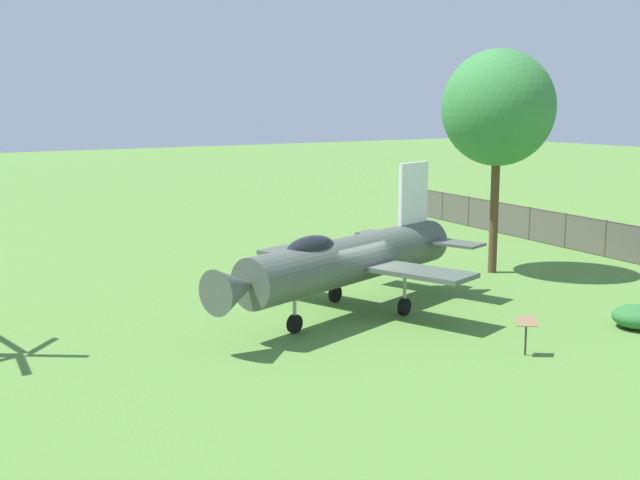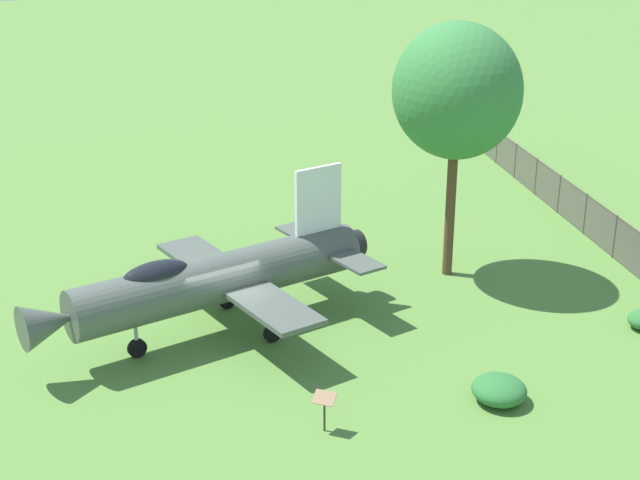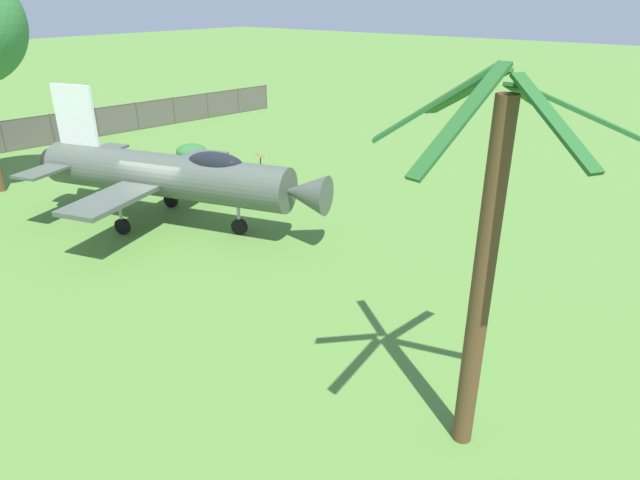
{
  "view_description": "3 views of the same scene",
  "coord_description": "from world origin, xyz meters",
  "px_view_note": "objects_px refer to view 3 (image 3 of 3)",
  "views": [
    {
      "loc": [
        -22.25,
        15.84,
        7.27
      ],
      "look_at": [
        0.99,
        0.66,
        2.52
      ],
      "focal_mm": 45.57,
      "sensor_mm": 36.0,
      "label": 1
    },
    {
      "loc": [
        -26.55,
        4.54,
        13.71
      ],
      "look_at": [
        0.94,
        -3.64,
        2.5
      ],
      "focal_mm": 50.83,
      "sensor_mm": 36.0,
      "label": 2
    },
    {
      "loc": [
        11.79,
        16.89,
        8.11
      ],
      "look_at": [
        0.25,
        7.62,
        1.5
      ],
      "focal_mm": 31.01,
      "sensor_mm": 36.0,
      "label": 3
    }
  ],
  "objects_px": {
    "palm_tree": "(484,262)",
    "shrub_by_tree": "(191,151)",
    "shrub_near_fence": "(76,143)",
    "info_plaque": "(260,159)",
    "display_jet": "(174,175)"
  },
  "relations": [
    {
      "from": "display_jet",
      "to": "shrub_by_tree",
      "type": "bearing_deg",
      "value": 120.11
    },
    {
      "from": "shrub_near_fence",
      "to": "shrub_by_tree",
      "type": "height_order",
      "value": "shrub_by_tree"
    },
    {
      "from": "palm_tree",
      "to": "shrub_near_fence",
      "type": "bearing_deg",
      "value": -104.67
    },
    {
      "from": "palm_tree",
      "to": "shrub_near_fence",
      "type": "height_order",
      "value": "palm_tree"
    },
    {
      "from": "info_plaque",
      "to": "shrub_by_tree",
      "type": "bearing_deg",
      "value": -89.74
    },
    {
      "from": "palm_tree",
      "to": "shrub_by_tree",
      "type": "relative_size",
      "value": 4.5
    },
    {
      "from": "shrub_by_tree",
      "to": "palm_tree",
      "type": "bearing_deg",
      "value": 64.14
    },
    {
      "from": "info_plaque",
      "to": "palm_tree",
      "type": "bearing_deg",
      "value": 56.93
    },
    {
      "from": "info_plaque",
      "to": "shrub_near_fence",
      "type": "bearing_deg",
      "value": -76.95
    },
    {
      "from": "shrub_by_tree",
      "to": "display_jet",
      "type": "bearing_deg",
      "value": 47.91
    },
    {
      "from": "shrub_by_tree",
      "to": "shrub_near_fence",
      "type": "bearing_deg",
      "value": -68.01
    },
    {
      "from": "palm_tree",
      "to": "info_plaque",
      "type": "distance_m",
      "value": 18.51
    },
    {
      "from": "palm_tree",
      "to": "info_plaque",
      "type": "bearing_deg",
      "value": -123.07
    },
    {
      "from": "palm_tree",
      "to": "shrub_near_fence",
      "type": "relative_size",
      "value": 5.39
    },
    {
      "from": "shrub_near_fence",
      "to": "palm_tree",
      "type": "bearing_deg",
      "value": 75.33
    }
  ]
}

